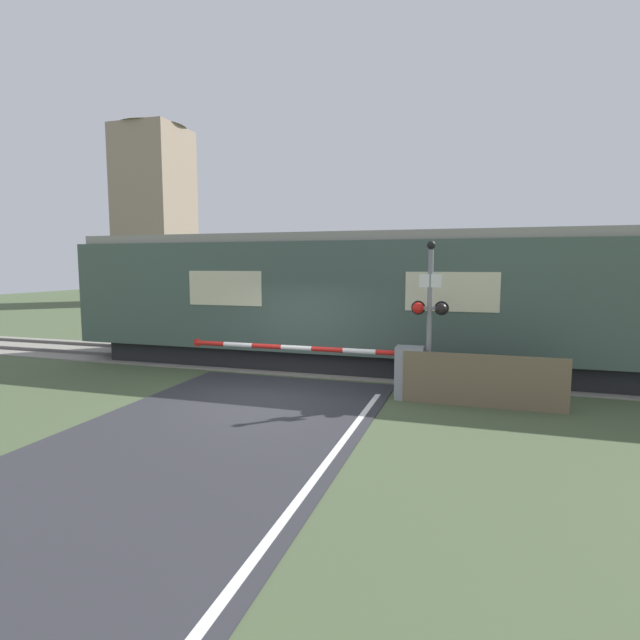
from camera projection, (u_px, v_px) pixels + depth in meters
name	position (u px, v px, depth m)	size (l,w,h in m)	color
ground_plane	(267.00, 398.00, 10.93)	(80.00, 80.00, 0.00)	#475638
track_bed	(319.00, 364.00, 14.55)	(36.00, 3.20, 0.13)	gray
train	(454.00, 302.00, 13.22)	(21.73, 2.97, 3.77)	black
crossing_barrier	(389.00, 368.00, 10.96)	(5.63, 0.44, 1.16)	gray
signal_post	(430.00, 311.00, 10.57)	(0.79, 0.26, 3.42)	gray
distant_building	(155.00, 210.00, 38.30)	(5.15, 5.15, 14.01)	gray
roadside_fence	(483.00, 381.00, 10.20)	(3.26, 0.06, 1.10)	#726047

